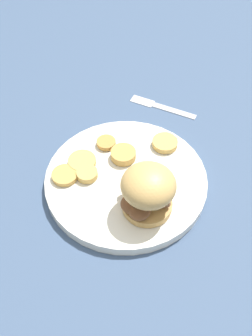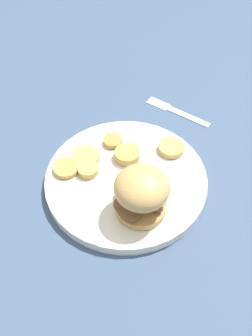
% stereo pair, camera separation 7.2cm
% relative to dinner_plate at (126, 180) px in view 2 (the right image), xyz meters
% --- Properties ---
extents(ground_plane, '(4.00, 4.00, 0.00)m').
position_rel_dinner_plate_xyz_m(ground_plane, '(0.00, 0.00, -0.01)').
color(ground_plane, '#3D5170').
extents(dinner_plate, '(0.31, 0.31, 0.02)m').
position_rel_dinner_plate_xyz_m(dinner_plate, '(0.00, 0.00, 0.00)').
color(dinner_plate, white).
rests_on(dinner_plate, ground_plane).
extents(sandwich, '(0.10, 0.11, 0.09)m').
position_rel_dinner_plate_xyz_m(sandwich, '(0.04, 0.07, 0.06)').
color(sandwich, tan).
rests_on(sandwich, dinner_plate).
extents(potato_round_0, '(0.04, 0.04, 0.01)m').
position_rel_dinner_plate_xyz_m(potato_round_0, '(0.03, -0.06, 0.02)').
color(potato_round_0, tan).
rests_on(potato_round_0, dinner_plate).
extents(potato_round_1, '(0.05, 0.05, 0.01)m').
position_rel_dinner_plate_xyz_m(potato_round_1, '(-0.11, 0.03, 0.02)').
color(potato_round_1, tan).
rests_on(potato_round_1, dinner_plate).
extents(potato_round_2, '(0.05, 0.05, 0.01)m').
position_rel_dinner_plate_xyz_m(potato_round_2, '(0.06, -0.10, 0.01)').
color(potato_round_2, tan).
rests_on(potato_round_2, dinner_plate).
extents(potato_round_3, '(0.05, 0.05, 0.01)m').
position_rel_dinner_plate_xyz_m(potato_round_3, '(0.01, -0.09, 0.01)').
color(potato_round_3, tan).
rests_on(potato_round_3, dinner_plate).
extents(potato_round_4, '(0.04, 0.04, 0.01)m').
position_rel_dinner_plate_xyz_m(potato_round_4, '(-0.05, -0.08, 0.01)').
color(potato_round_4, '#BC8942').
rests_on(potato_round_4, dinner_plate).
extents(potato_round_5, '(0.05, 0.05, 0.02)m').
position_rel_dinner_plate_xyz_m(potato_round_5, '(-0.04, -0.03, 0.02)').
color(potato_round_5, tan).
rests_on(potato_round_5, dinner_plate).
extents(fork, '(0.03, 0.16, 0.00)m').
position_rel_dinner_plate_xyz_m(fork, '(-0.23, -0.04, -0.01)').
color(fork, silver).
rests_on(fork, ground_plane).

